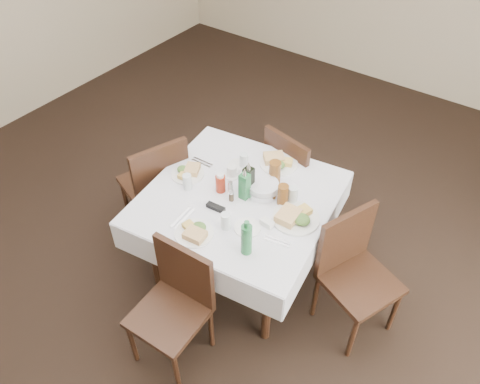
% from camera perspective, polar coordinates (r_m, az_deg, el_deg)
% --- Properties ---
extents(ground_plane, '(7.00, 7.00, 0.00)m').
position_cam_1_polar(ground_plane, '(3.75, -3.48, -8.48)').
color(ground_plane, black).
extents(room_shell, '(6.04, 7.04, 2.80)m').
position_cam_1_polar(room_shell, '(2.65, -5.06, 15.45)').
color(room_shell, beige).
rests_on(room_shell, ground).
extents(dining_table, '(1.37, 1.37, 0.76)m').
position_cam_1_polar(dining_table, '(3.21, -0.17, -1.62)').
color(dining_table, black).
rests_on(dining_table, ground).
extents(chair_north, '(0.51, 0.51, 0.90)m').
position_cam_1_polar(chair_north, '(3.74, 6.50, 2.43)').
color(chair_north, black).
rests_on(chair_north, ground).
extents(chair_south, '(0.43, 0.43, 0.88)m').
position_cam_1_polar(chair_south, '(2.95, -7.76, -12.80)').
color(chair_south, black).
rests_on(chair_south, ground).
extents(chair_east, '(0.56, 0.56, 0.91)m').
position_cam_1_polar(chair_east, '(3.14, 13.59, -8.76)').
color(chair_east, black).
rests_on(chair_east, ground).
extents(chair_west, '(0.57, 0.57, 0.94)m').
position_cam_1_polar(chair_west, '(3.64, -10.05, 1.17)').
color(chair_west, black).
rests_on(chair_west, ground).
extents(meal_north, '(0.28, 0.28, 0.06)m').
position_cam_1_polar(meal_north, '(3.40, 4.64, 3.68)').
color(meal_north, white).
rests_on(meal_north, dining_table).
extents(meal_south, '(0.25, 0.25, 0.05)m').
position_cam_1_polar(meal_south, '(2.90, -5.53, -4.85)').
color(meal_south, white).
rests_on(meal_south, dining_table).
extents(meal_east, '(0.31, 0.31, 0.07)m').
position_cam_1_polar(meal_east, '(2.99, 6.75, -3.04)').
color(meal_east, white).
rests_on(meal_east, dining_table).
extents(meal_west, '(0.23, 0.23, 0.05)m').
position_cam_1_polar(meal_west, '(3.32, -6.37, 2.46)').
color(meal_west, white).
rests_on(meal_west, dining_table).
extents(side_plate_a, '(0.15, 0.15, 0.01)m').
position_cam_1_polar(side_plate_a, '(3.39, -0.22, 3.31)').
color(side_plate_a, white).
rests_on(side_plate_a, dining_table).
extents(side_plate_b, '(0.17, 0.17, 0.01)m').
position_cam_1_polar(side_plate_b, '(2.93, 0.92, -4.37)').
color(side_plate_b, white).
rests_on(side_plate_b, dining_table).
extents(water_n, '(0.06, 0.06, 0.11)m').
position_cam_1_polar(water_n, '(3.34, 0.46, 3.85)').
color(water_n, silver).
rests_on(water_n, dining_table).
extents(water_s, '(0.06, 0.06, 0.11)m').
position_cam_1_polar(water_s, '(2.90, -1.75, -3.55)').
color(water_s, silver).
rests_on(water_s, dining_table).
extents(water_e, '(0.07, 0.07, 0.12)m').
position_cam_1_polar(water_e, '(3.09, 6.45, -0.34)').
color(water_e, silver).
rests_on(water_e, dining_table).
extents(water_w, '(0.06, 0.06, 0.11)m').
position_cam_1_polar(water_w, '(3.19, -6.44, 1.26)').
color(water_w, silver).
rests_on(water_w, dining_table).
extents(iced_tea_a, '(0.08, 0.08, 0.17)m').
position_cam_1_polar(iced_tea_a, '(3.21, 4.26, 2.42)').
color(iced_tea_a, brown).
rests_on(iced_tea_a, dining_table).
extents(iced_tea_b, '(0.07, 0.07, 0.15)m').
position_cam_1_polar(iced_tea_b, '(3.06, 5.24, -0.34)').
color(iced_tea_b, brown).
rests_on(iced_tea_b, dining_table).
extents(bread_basket, '(0.23, 0.23, 0.08)m').
position_cam_1_polar(bread_basket, '(3.16, 2.83, 0.50)').
color(bread_basket, silver).
rests_on(bread_basket, dining_table).
extents(oil_cruet_dark, '(0.06, 0.06, 0.26)m').
position_cam_1_polar(oil_cruet_dark, '(3.11, 1.04, 1.57)').
color(oil_cruet_dark, black).
rests_on(oil_cruet_dark, dining_table).
extents(oil_cruet_green, '(0.06, 0.06, 0.25)m').
position_cam_1_polar(oil_cruet_green, '(3.07, 0.56, 0.84)').
color(oil_cruet_green, '#246E39').
rests_on(oil_cruet_green, dining_table).
extents(ketchup_bottle, '(0.07, 0.07, 0.15)m').
position_cam_1_polar(ketchup_bottle, '(3.14, -2.40, 1.12)').
color(ketchup_bottle, '#A52812').
rests_on(ketchup_bottle, dining_table).
extents(salt_shaker, '(0.03, 0.03, 0.07)m').
position_cam_1_polar(salt_shaker, '(3.17, -1.18, 0.71)').
color(salt_shaker, white).
rests_on(salt_shaker, dining_table).
extents(pepper_shaker, '(0.03, 0.03, 0.07)m').
position_cam_1_polar(pepper_shaker, '(3.09, -1.07, -0.51)').
color(pepper_shaker, '#3E3122').
rests_on(pepper_shaker, dining_table).
extents(coffee_mug, '(0.12, 0.11, 0.08)m').
position_cam_1_polar(coffee_mug, '(3.28, -0.99, 2.51)').
color(coffee_mug, white).
rests_on(coffee_mug, dining_table).
extents(sunglasses, '(0.13, 0.05, 0.03)m').
position_cam_1_polar(sunglasses, '(3.05, -2.98, -1.88)').
color(sunglasses, black).
rests_on(sunglasses, dining_table).
extents(green_bottle, '(0.07, 0.07, 0.25)m').
position_cam_1_polar(green_bottle, '(2.73, 0.80, -5.73)').
color(green_bottle, '#246E39').
rests_on(green_bottle, dining_table).
extents(sugar_caddy, '(0.09, 0.06, 0.04)m').
position_cam_1_polar(sugar_caddy, '(2.94, 3.31, -3.76)').
color(sugar_caddy, white).
rests_on(sugar_caddy, dining_table).
extents(cutlery_n, '(0.08, 0.17, 0.01)m').
position_cam_1_polar(cutlery_n, '(3.38, 5.82, 2.92)').
color(cutlery_n, silver).
rests_on(cutlery_n, dining_table).
extents(cutlery_s, '(0.07, 0.21, 0.01)m').
position_cam_1_polar(cutlery_s, '(3.02, -6.99, -3.16)').
color(cutlery_s, silver).
rests_on(cutlery_s, dining_table).
extents(cutlery_e, '(0.17, 0.07, 0.01)m').
position_cam_1_polar(cutlery_e, '(2.87, 4.58, -5.98)').
color(cutlery_e, silver).
rests_on(cutlery_e, dining_table).
extents(cutlery_w, '(0.17, 0.05, 0.01)m').
position_cam_1_polar(cutlery_w, '(3.42, -4.65, 3.62)').
color(cutlery_w, silver).
rests_on(cutlery_w, dining_table).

